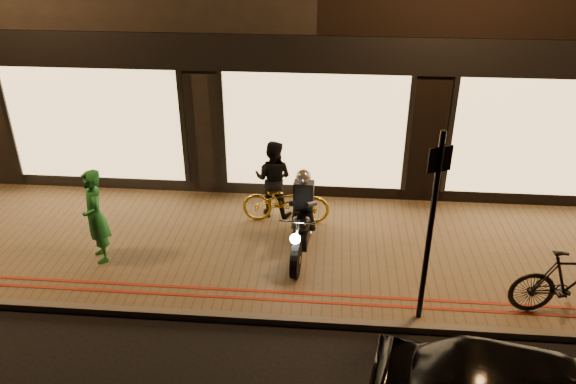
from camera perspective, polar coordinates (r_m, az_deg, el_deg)
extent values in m
plane|color=black|center=(8.69, 1.25, -13.52)|extent=(90.00, 90.00, 0.00)
cube|color=brown|center=(10.25, 2.01, -5.94)|extent=(50.00, 4.00, 0.12)
cube|color=#59544C|center=(8.69, 1.28, -13.01)|extent=(50.00, 0.14, 0.12)
cube|color=maroon|center=(8.96, 1.46, -11.05)|extent=(50.00, 0.06, 0.01)
cube|color=maroon|center=(9.12, 1.54, -10.27)|extent=(50.00, 0.06, 0.01)
cube|color=black|center=(10.81, 2.86, 13.79)|extent=(48.00, 0.12, 0.70)
cube|color=#FCCB7E|center=(12.27, -18.95, 6.48)|extent=(3.60, 0.06, 2.38)
cube|color=#FCCB7E|center=(11.27, 2.68, 6.15)|extent=(3.60, 0.06, 2.38)
cube|color=#FCCB7E|center=(11.99, 24.78, 4.92)|extent=(3.60, 0.06, 2.38)
cylinder|color=black|center=(9.32, 0.81, -6.88)|extent=(0.17, 0.65, 0.64)
cylinder|color=black|center=(10.41, 1.88, -2.89)|extent=(0.17, 0.65, 0.64)
cylinder|color=silver|center=(9.32, 0.81, -6.88)|extent=(0.15, 0.15, 0.14)
cylinder|color=silver|center=(10.41, 1.88, -2.89)|extent=(0.15, 0.15, 0.14)
cube|color=black|center=(9.86, 1.42, -4.23)|extent=(0.31, 0.72, 0.30)
ellipsoid|color=black|center=(9.60, 1.33, -3.11)|extent=(0.36, 0.53, 0.29)
cube|color=black|center=(9.96, 1.68, -1.87)|extent=(0.26, 0.57, 0.09)
cylinder|color=silver|center=(9.11, 0.98, -3.08)|extent=(0.60, 0.08, 0.03)
cylinder|color=silver|center=(9.20, 0.87, -5.17)|extent=(0.08, 0.33, 0.71)
sphere|color=white|center=(9.00, 0.74, -4.78)|extent=(0.18, 0.18, 0.17)
cylinder|color=silver|center=(10.29, 2.43, -3.56)|extent=(0.11, 0.55, 0.07)
cube|color=black|center=(9.68, 1.61, -0.44)|extent=(0.36, 0.25, 0.55)
sphere|color=#A8AAAF|center=(9.45, 1.59, 1.60)|extent=(0.28, 0.28, 0.26)
cylinder|color=black|center=(9.41, 0.38, -1.10)|extent=(0.13, 0.60, 0.34)
cylinder|color=black|center=(9.37, 2.31, -1.25)|extent=(0.22, 0.61, 0.34)
cylinder|color=black|center=(9.88, 0.74, -2.79)|extent=(0.18, 0.29, 0.46)
cylinder|color=black|center=(9.85, 2.35, -2.92)|extent=(0.21, 0.29, 0.46)
cylinder|color=black|center=(8.05, 14.23, -3.92)|extent=(0.11, 0.11, 3.00)
cube|color=black|center=(7.55, 15.17, 3.23)|extent=(0.33, 0.17, 0.35)
imported|color=gold|center=(10.80, -0.23, -0.92)|extent=(1.69, 0.60, 0.89)
imported|color=black|center=(9.43, 26.87, -8.19)|extent=(1.84, 0.62, 1.09)
imported|color=#1F7532|center=(10.03, -18.98, -2.36)|extent=(0.68, 0.73, 1.68)
imported|color=black|center=(10.91, -1.52, 1.37)|extent=(0.87, 0.74, 1.56)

